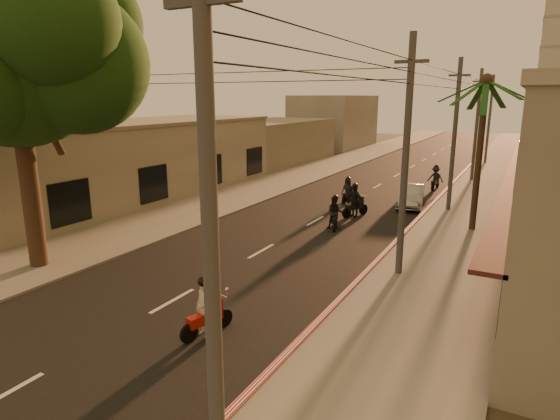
# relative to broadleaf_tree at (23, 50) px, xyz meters

# --- Properties ---
(ground) EXTENTS (160.00, 160.00, 0.00)m
(ground) POSITION_rel_broadleaf_tree_xyz_m (6.61, -2.14, -8.48)
(ground) COLOR #383023
(ground) RESTS_ON ground
(road) EXTENTS (10.00, 140.00, 0.02)m
(road) POSITION_rel_broadleaf_tree_xyz_m (6.61, 17.86, -8.47)
(road) COLOR black
(road) RESTS_ON ground
(sidewalk_right) EXTENTS (5.00, 140.00, 0.12)m
(sidewalk_right) POSITION_rel_broadleaf_tree_xyz_m (14.11, 17.86, -8.42)
(sidewalk_right) COLOR slate
(sidewalk_right) RESTS_ON ground
(sidewalk_left) EXTENTS (5.00, 140.00, 0.12)m
(sidewalk_left) POSITION_rel_broadleaf_tree_xyz_m (-0.89, 17.86, -8.42)
(sidewalk_left) COLOR slate
(sidewalk_left) RESTS_ON ground
(curb_stripe) EXTENTS (0.20, 60.00, 0.20)m
(curb_stripe) POSITION_rel_broadleaf_tree_xyz_m (11.71, 12.86, -8.38)
(curb_stripe) COLOR #B31317
(curb_stripe) RESTS_ON ground
(left_building) EXTENTS (8.20, 24.20, 5.20)m
(left_building) POSITION_rel_broadleaf_tree_xyz_m (-7.37, 11.86, -5.88)
(left_building) COLOR #A19B92
(left_building) RESTS_ON ground
(broadleaf_tree) EXTENTS (9.60, 8.70, 12.10)m
(broadleaf_tree) POSITION_rel_broadleaf_tree_xyz_m (0.00, 0.00, 0.00)
(broadleaf_tree) COLOR black
(broadleaf_tree) RESTS_ON ground
(palm_tree) EXTENTS (5.00, 5.00, 8.20)m
(palm_tree) POSITION_rel_broadleaf_tree_xyz_m (14.61, 13.86, -1.33)
(palm_tree) COLOR black
(palm_tree) RESTS_ON ground
(utility_poles) EXTENTS (1.20, 48.26, 9.00)m
(utility_poles) POSITION_rel_broadleaf_tree_xyz_m (12.81, 17.86, -1.94)
(utility_poles) COLOR #38383A
(utility_poles) RESTS_ON ground
(filler_left_near) EXTENTS (8.00, 14.00, 4.40)m
(filler_left_near) POSITION_rel_broadleaf_tree_xyz_m (-7.39, 31.86, -6.28)
(filler_left_near) COLOR #A19B92
(filler_left_near) RESTS_ON ground
(filler_left_far) EXTENTS (8.00, 14.00, 7.00)m
(filler_left_far) POSITION_rel_broadleaf_tree_xyz_m (-7.39, 49.86, -4.98)
(filler_left_far) COLOR #A19B92
(filler_left_far) RESTS_ON ground
(scooter_red) EXTENTS (0.93, 1.83, 1.84)m
(scooter_red) POSITION_rel_broadleaf_tree_xyz_m (9.04, -1.51, -7.66)
(scooter_red) COLOR black
(scooter_red) RESTS_ON ground
(scooter_mid_a) EXTENTS (1.27, 1.81, 1.85)m
(scooter_mid_a) POSITION_rel_broadleaf_tree_xyz_m (8.16, 10.89, -7.63)
(scooter_mid_a) COLOR black
(scooter_mid_a) RESTS_ON ground
(scooter_mid_b) EXTENTS (1.45, 1.89, 2.00)m
(scooter_mid_b) POSITION_rel_broadleaf_tree_xyz_m (8.19, 13.88, -7.57)
(scooter_mid_b) COLOR black
(scooter_mid_b) RESTS_ON ground
(scooter_far_a) EXTENTS (0.86, 1.78, 1.75)m
(scooter_far_a) POSITION_rel_broadleaf_tree_xyz_m (6.54, 17.30, -7.69)
(scooter_far_a) COLOR black
(scooter_far_a) RESTS_ON ground
(scooter_far_b) EXTENTS (1.26, 1.93, 1.90)m
(scooter_far_b) POSITION_rel_broadleaf_tree_xyz_m (10.81, 24.59, -7.61)
(scooter_far_b) COLOR black
(scooter_far_b) RESTS_ON ground
(parked_car) EXTENTS (2.79, 4.71, 1.40)m
(parked_car) POSITION_rel_broadleaf_tree_xyz_m (10.48, 18.05, -7.78)
(parked_car) COLOR #9C9EA3
(parked_car) RESTS_ON ground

